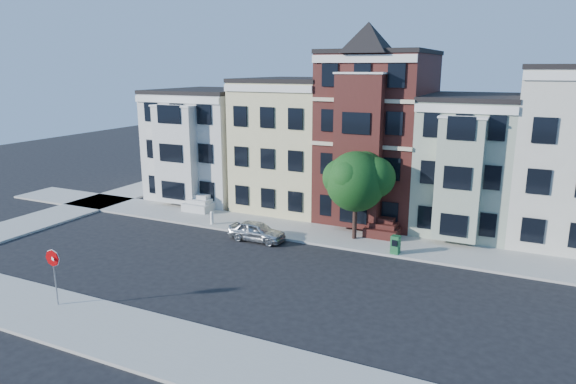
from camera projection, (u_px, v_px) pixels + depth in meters
The scene contains 13 objects.
ground at pixel (298, 284), 26.97m from camera, with size 120.00×120.00×0.00m, color black.
far_sidewalk at pixel (348, 238), 33.96m from camera, with size 60.00×4.00×0.15m, color #9E9B93.
near_sidewalk at pixel (213, 359), 19.94m from camera, with size 60.00×4.00×0.15m, color #9E9B93.
cross_sidewalk at pixel (14, 228), 36.15m from camera, with size 4.00×60.00×0.15m, color #9E9B93.
house_white at pixel (211, 145), 44.89m from camera, with size 8.00×9.00×9.00m, color beige.
house_yellow at pixel (294, 145), 41.42m from camera, with size 7.00×9.00×10.00m, color beige.
house_brown at pixel (379, 138), 38.26m from camera, with size 7.00×9.00×12.00m, color #3D1612.
house_green at pixel (468, 164), 35.89m from camera, with size 6.00×9.00×9.00m, color #929F89.
street_tree at pixel (356, 186), 32.91m from camera, with size 6.14×6.14×7.15m, color #1B4E1A, non-canonical shape.
parked_car at pixel (257, 231), 33.60m from camera, with size 1.55×3.84×1.31m, color #AEB3B9.
newspaper_box at pixel (395, 245), 30.89m from camera, with size 0.50×0.45×1.12m, color #1E6033.
fire_hydrant at pixel (212, 219), 36.74m from camera, with size 0.27×0.27×0.76m, color white.
stop_sign at pixel (55, 274), 24.00m from camera, with size 0.86×0.12×3.12m, color #A30104, non-canonical shape.
Camera 1 is at (10.31, -22.83, 11.12)m, focal length 32.00 mm.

